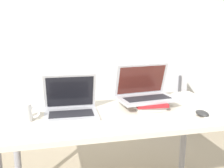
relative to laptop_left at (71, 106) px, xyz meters
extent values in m
cube|color=silver|center=(0.28, 1.71, 0.58)|extent=(8.00, 0.05, 2.70)
cube|color=beige|center=(0.28, -0.01, -0.06)|extent=(1.45, 0.74, 0.03)
cylinder|color=gray|center=(-0.38, 0.30, -0.43)|extent=(0.05, 0.05, 0.69)
cylinder|color=gray|center=(0.94, 0.30, -0.43)|extent=(0.05, 0.05, 0.69)
cube|color=#B2B2B7|center=(0.00, -0.03, -0.04)|extent=(0.33, 0.26, 0.02)
cube|color=#232328|center=(0.00, -0.04, -0.03)|extent=(0.27, 0.14, 0.00)
cube|color=#B2B2B7|center=(0.00, 0.05, 0.08)|extent=(0.32, 0.11, 0.23)
cube|color=black|center=(0.00, 0.05, 0.08)|extent=(0.29, 0.09, 0.20)
cube|color=white|center=(0.51, 0.03, -0.04)|extent=(0.19, 0.21, 0.03)
cube|color=maroon|center=(0.51, 0.03, -0.01)|extent=(0.22, 0.25, 0.02)
cube|color=#B2B2B7|center=(0.50, 0.03, 0.01)|extent=(0.40, 0.27, 0.02)
cube|color=#232328|center=(0.50, 0.02, 0.02)|extent=(0.32, 0.15, 0.00)
cube|color=#B2B2B7|center=(0.49, 0.11, 0.12)|extent=(0.38, 0.11, 0.22)
cube|color=#4C1E19|center=(0.49, 0.11, 0.12)|extent=(0.34, 0.10, 0.19)
cube|color=white|center=(0.55, -0.19, -0.04)|extent=(0.28, 0.13, 0.01)
cube|color=silver|center=(0.55, -0.19, -0.04)|extent=(0.25, 0.10, 0.00)
ellipsoid|color=#2D2D2D|center=(0.77, -0.21, -0.03)|extent=(0.07, 0.11, 0.03)
cube|color=white|center=(0.85, -0.19, -0.04)|extent=(0.22, 0.28, 0.01)
cylinder|color=white|center=(-0.27, -0.07, 0.00)|extent=(0.09, 0.09, 0.10)
torus|color=white|center=(-0.21, -0.07, 0.00)|extent=(0.07, 0.01, 0.07)
cube|color=silver|center=(1.15, 1.36, -0.33)|extent=(0.50, 0.50, 0.88)
cube|color=#4C4C51|center=(1.30, 1.10, -0.29)|extent=(0.02, 0.02, 0.44)
camera|label=1|loc=(-0.09, -1.56, 0.49)|focal=42.00mm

